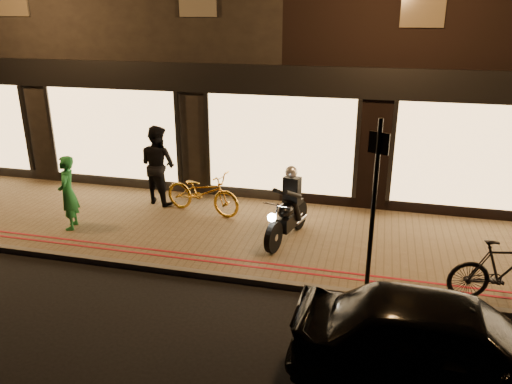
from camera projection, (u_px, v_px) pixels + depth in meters
The scene contains 12 objects.
ground at pixel (235, 283), 9.13m from camera, with size 90.00×90.00×0.00m, color black.
sidewalk at pixel (261, 235), 10.93m from camera, with size 50.00×4.00×0.12m, color brown.
kerb_stone at pixel (236, 279), 9.15m from camera, with size 50.00×0.14×0.12m, color #59544C.
red_kerb_lines at pixel (243, 263), 9.59m from camera, with size 50.00×0.26×0.01m.
building_row at pixel (313, 25), 15.86m from camera, with size 48.00×10.11×8.50m.
motorcycle at pixel (288, 212), 10.41m from camera, with size 0.74×1.91×1.59m.
sign_post at pixel (374, 198), 8.20m from camera, with size 0.33×0.17×3.00m.
bicycle_gold at pixel (202, 192), 11.81m from camera, with size 0.69×1.97×1.04m, color gold.
bicycle_dark at pixel (504, 271), 8.19m from camera, with size 0.51×1.82×1.09m, color black.
person_green at pixel (68, 193), 10.88m from camera, with size 0.60×0.40×1.65m, color #217D3A.
person_dark at pixel (158, 165), 12.31m from camera, with size 0.96×0.75×1.97m, color black.
parked_car at pixel (449, 346), 6.34m from camera, with size 1.62×4.03×1.37m, color black.
Camera 1 is at (2.32, -7.67, 4.70)m, focal length 35.00 mm.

